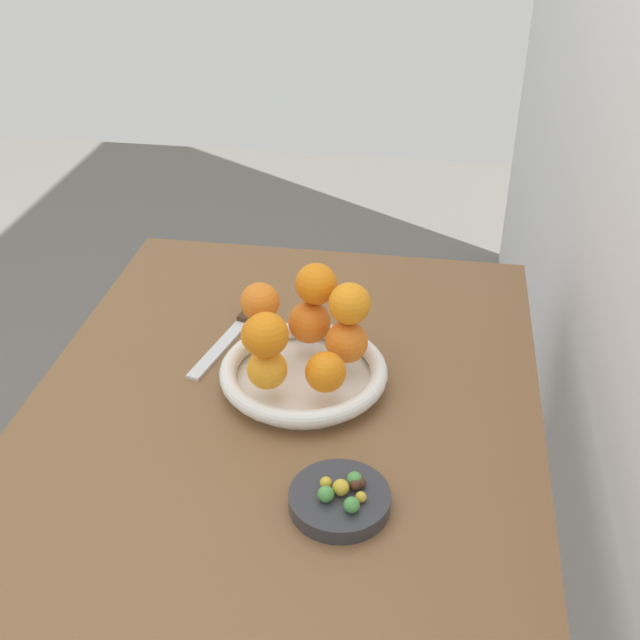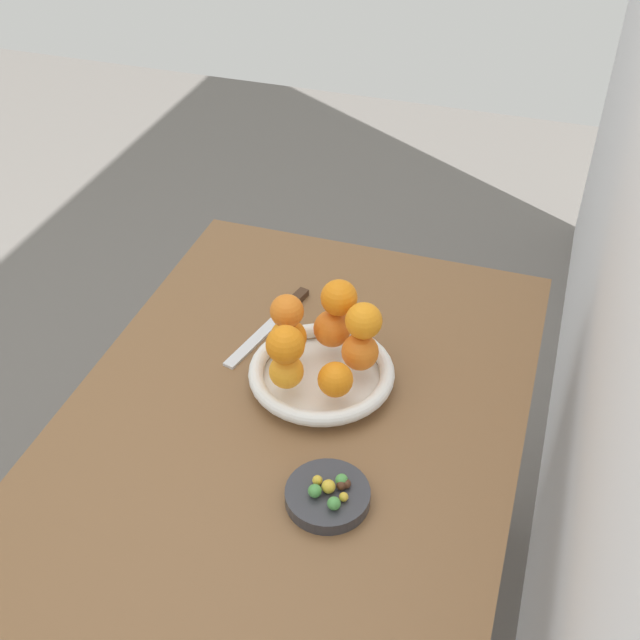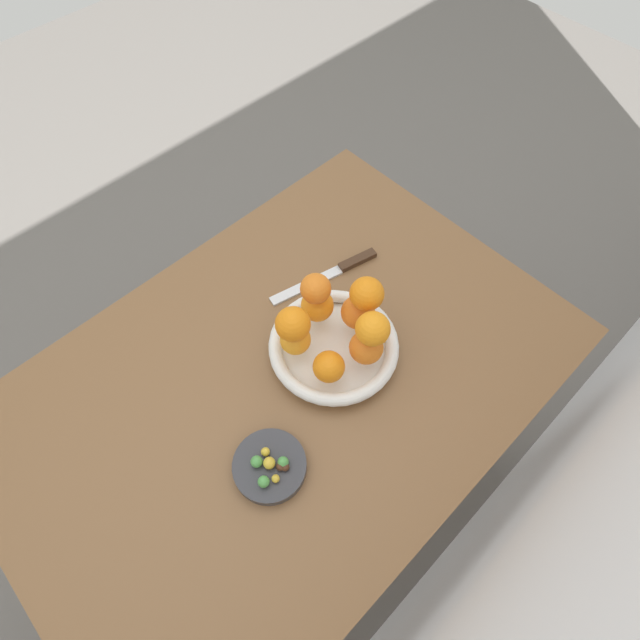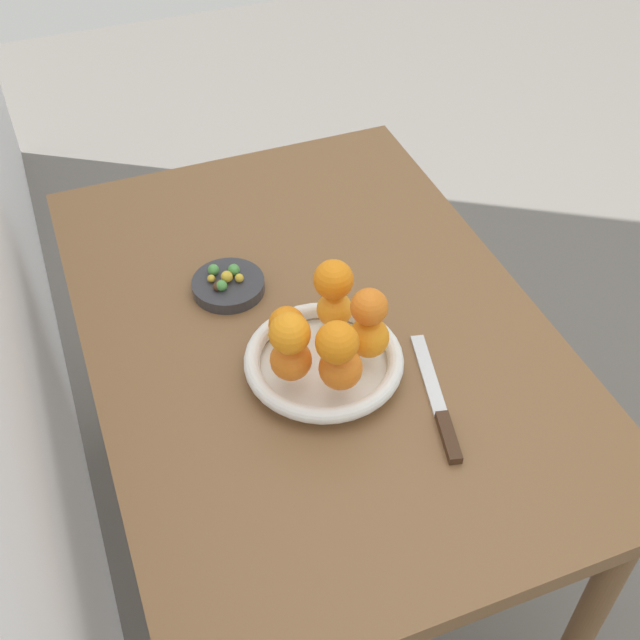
{
  "view_description": "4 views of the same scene",
  "coord_description": "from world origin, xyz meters",
  "views": [
    {
      "loc": [
        0.86,
        0.2,
        1.48
      ],
      "look_at": [
        -0.1,
        0.05,
        0.87
      ],
      "focal_mm": 45.0,
      "sensor_mm": 36.0,
      "label": 1
    },
    {
      "loc": [
        0.87,
        0.34,
        1.71
      ],
      "look_at": [
        -0.12,
        0.02,
        0.87
      ],
      "focal_mm": 45.0,
      "sensor_mm": 36.0,
      "label": 2
    },
    {
      "loc": [
        0.23,
        0.34,
        1.62
      ],
      "look_at": [
        -0.09,
        0.0,
        0.85
      ],
      "focal_mm": 28.0,
      "sensor_mm": 36.0,
      "label": 3
    },
    {
      "loc": [
        -0.91,
        0.34,
        1.7
      ],
      "look_at": [
        -0.07,
        0.02,
        0.82
      ],
      "focal_mm": 45.0,
      "sensor_mm": 36.0,
      "label": 4
    }
  ],
  "objects": [
    {
      "name": "candy_ball_4",
      "position": [
        0.14,
        0.11,
        0.77
      ],
      "size": [
        0.02,
        0.02,
        0.02
      ],
      "primitive_type": "sphere",
      "color": "gold",
      "rests_on": "candy_dish"
    },
    {
      "name": "orange_1",
      "position": [
        -0.17,
        0.02,
        0.81
      ],
      "size": [
        0.07,
        0.07,
        0.07
      ],
      "primitive_type": "sphere",
      "color": "orange",
      "rests_on": "fruit_bowl"
    },
    {
      "name": "candy_ball_7",
      "position": [
        0.13,
        0.09,
        0.77
      ],
      "size": [
        0.02,
        0.02,
        0.02
      ],
      "primitive_type": "sphere",
      "color": "gold",
      "rests_on": "candy_dish"
    },
    {
      "name": "dining_table",
      "position": [
        0.0,
        0.0,
        0.65
      ],
      "size": [
        1.1,
        0.76,
        0.74
      ],
      "color": "brown",
      "rests_on": "ground_plane"
    },
    {
      "name": "orange_5",
      "position": [
        -0.12,
        -0.04,
        0.87
      ],
      "size": [
        0.06,
        0.06,
        0.06
      ],
      "primitive_type": "sphere",
      "color": "orange",
      "rests_on": "orange_2"
    },
    {
      "name": "candy_dish",
      "position": [
        0.14,
        0.11,
        0.75
      ],
      "size": [
        0.13,
        0.13,
        0.02
      ],
      "primitive_type": "cylinder",
      "color": "#333338",
      "rests_on": "dining_table"
    },
    {
      "name": "orange_4",
      "position": [
        -0.05,
        0.07,
        0.81
      ],
      "size": [
        0.06,
        0.06,
        0.06
      ],
      "primitive_type": "sphere",
      "color": "orange",
      "rests_on": "fruit_bowl"
    },
    {
      "name": "orange_0",
      "position": [
        -0.13,
        0.09,
        0.81
      ],
      "size": [
        0.06,
        0.06,
        0.06
      ],
      "primitive_type": "sphere",
      "color": "orange",
      "rests_on": "fruit_bowl"
    },
    {
      "name": "candy_ball_0",
      "position": [
        0.16,
        0.13,
        0.77
      ],
      "size": [
        0.02,
        0.02,
        0.02
      ],
      "primitive_type": "sphere",
      "color": "#4C9947",
      "rests_on": "candy_dish"
    },
    {
      "name": "candy_ball_1",
      "position": [
        0.12,
        0.13,
        0.77
      ],
      "size": [
        0.02,
        0.02,
        0.02
      ],
      "primitive_type": "sphere",
      "color": "#4C9947",
      "rests_on": "candy_dish"
    },
    {
      "name": "orange_6",
      "position": [
        -0.04,
        -0.02,
        0.87
      ],
      "size": [
        0.06,
        0.06,
        0.06
      ],
      "primitive_type": "sphere",
      "color": "orange",
      "rests_on": "orange_3"
    },
    {
      "name": "ground_plane",
      "position": [
        0.0,
        0.0,
        0.0
      ],
      "size": [
        6.0,
        6.0,
        0.0
      ],
      "primitive_type": "plane",
      "color": "slate"
    },
    {
      "name": "candy_ball_6",
      "position": [
        0.14,
        0.14,
        0.77
      ],
      "size": [
        0.01,
        0.01,
        0.01
      ],
      "primitive_type": "sphere",
      "color": "gold",
      "rests_on": "candy_dish"
    },
    {
      "name": "orange_2",
      "position": [
        -0.13,
        -0.04,
        0.81
      ],
      "size": [
        0.06,
        0.06,
        0.06
      ],
      "primitive_type": "sphere",
      "color": "orange",
      "rests_on": "fruit_bowl"
    },
    {
      "name": "orange_3",
      "position": [
        -0.05,
        -0.02,
        0.81
      ],
      "size": [
        0.06,
        0.06,
        0.06
      ],
      "primitive_type": "sphere",
      "color": "orange",
      "rests_on": "fruit_bowl"
    },
    {
      "name": "candy_ball_5",
      "position": [
        0.13,
        0.13,
        0.77
      ],
      "size": [
        0.02,
        0.02,
        0.02
      ],
      "primitive_type": "sphere",
      "color": "#472819",
      "rests_on": "candy_dish"
    },
    {
      "name": "orange_7",
      "position": [
        -0.13,
        0.09,
        0.88
      ],
      "size": [
        0.06,
        0.06,
        0.06
      ],
      "primitive_type": "sphere",
      "color": "orange",
      "rests_on": "orange_0"
    },
    {
      "name": "candy_ball_2",
      "position": [
        0.12,
        0.14,
        0.77
      ],
      "size": [
        0.01,
        0.01,
        0.01
      ],
      "primitive_type": "sphere",
      "color": "#472819",
      "rests_on": "candy_dish"
    },
    {
      "name": "orange_8",
      "position": [
        -0.18,
        0.03,
        0.88
      ],
      "size": [
        0.06,
        0.06,
        0.06
      ],
      "primitive_type": "sphere",
      "color": "orange",
      "rests_on": "orange_1"
    },
    {
      "name": "fruit_bowl",
      "position": [
        -0.11,
        0.02,
        0.76
      ],
      "size": [
        0.26,
        0.26,
        0.04
      ],
      "color": "white",
      "rests_on": "dining_table"
    },
    {
      "name": "knife",
      "position": [
        -0.24,
        -0.11,
        0.75
      ],
      "size": [
        0.26,
        0.08,
        0.01
      ],
      "color": "#3F2819",
      "rests_on": "dining_table"
    },
    {
      "name": "candy_ball_3",
      "position": [
        0.15,
        0.1,
        0.77
      ],
      "size": [
        0.02,
        0.02,
        0.02
      ],
      "primitive_type": "sphere",
      "color": "#4C9947",
      "rests_on": "candy_dish"
    }
  ]
}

